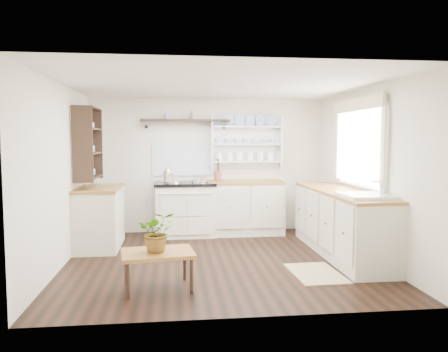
{
  "coord_description": "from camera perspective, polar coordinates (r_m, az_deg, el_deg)",
  "views": [
    {
      "loc": [
        -0.59,
        -5.65,
        1.59
      ],
      "look_at": [
        0.08,
        0.25,
        1.1
      ],
      "focal_mm": 35.0,
      "sensor_mm": 36.0,
      "label": 1
    }
  ],
  "objects": [
    {
      "name": "floor",
      "position": [
        5.9,
        -0.52,
        -10.92
      ],
      "size": [
        4.0,
        3.8,
        0.01
      ],
      "primitive_type": "cube",
      "color": "black",
      "rests_on": "ground"
    },
    {
      "name": "wall_back",
      "position": [
        7.59,
        -2.03,
        1.39
      ],
      "size": [
        4.0,
        0.02,
        2.3
      ],
      "primitive_type": "cube",
      "color": "silver",
      "rests_on": "ground"
    },
    {
      "name": "wall_right",
      "position": [
        6.23,
        18.08,
        0.43
      ],
      "size": [
        0.02,
        3.8,
        2.3
      ],
      "primitive_type": "cube",
      "color": "silver",
      "rests_on": "ground"
    },
    {
      "name": "wall_left",
      "position": [
        5.84,
        -20.44,
        0.1
      ],
      "size": [
        0.02,
        3.8,
        2.3
      ],
      "primitive_type": "cube",
      "color": "silver",
      "rests_on": "ground"
    },
    {
      "name": "ceiling",
      "position": [
        5.73,
        -0.54,
        11.84
      ],
      "size": [
        4.0,
        3.8,
        0.01
      ],
      "primitive_type": "cube",
      "color": "white",
      "rests_on": "wall_back"
    },
    {
      "name": "window",
      "position": [
        6.33,
        17.19,
        4.28
      ],
      "size": [
        0.08,
        1.55,
        1.22
      ],
      "color": "white",
      "rests_on": "wall_right"
    },
    {
      "name": "aga_cooker",
      "position": [
        7.31,
        -5.09,
        -4.23
      ],
      "size": [
        1.0,
        0.69,
        0.92
      ],
      "color": "silver",
      "rests_on": "floor"
    },
    {
      "name": "back_cabinets",
      "position": [
        7.44,
        2.8,
        -4.02
      ],
      "size": [
        1.27,
        0.63,
        0.9
      ],
      "color": "beige",
      "rests_on": "floor"
    },
    {
      "name": "right_cabinets",
      "position": [
        6.29,
        15.04,
        -5.79
      ],
      "size": [
        0.62,
        2.43,
        0.9
      ],
      "color": "beige",
      "rests_on": "floor"
    },
    {
      "name": "belfast_sink",
      "position": [
        5.56,
        17.96,
        -3.69
      ],
      "size": [
        0.55,
        0.6,
        0.45
      ],
      "color": "white",
      "rests_on": "right_cabinets"
    },
    {
      "name": "left_cabinets",
      "position": [
        6.74,
        -15.94,
        -5.11
      ],
      "size": [
        0.62,
        1.13,
        0.9
      ],
      "color": "beige",
      "rests_on": "floor"
    },
    {
      "name": "plate_rack",
      "position": [
        7.62,
        2.88,
        4.45
      ],
      "size": [
        1.2,
        0.22,
        0.9
      ],
      "color": "white",
      "rests_on": "wall_back"
    },
    {
      "name": "high_shelf",
      "position": [
        7.44,
        -5.07,
        7.16
      ],
      "size": [
        1.5,
        0.29,
        0.16
      ],
      "color": "black",
      "rests_on": "wall_back"
    },
    {
      "name": "left_shelving",
      "position": [
        6.67,
        -17.34,
        4.16
      ],
      "size": [
        0.28,
        0.8,
        1.05
      ],
      "primitive_type": "cube",
      "color": "black",
      "rests_on": "wall_left"
    },
    {
      "name": "kettle",
      "position": [
        7.12,
        -7.35,
        0.21
      ],
      "size": [
        0.17,
        0.17,
        0.21
      ],
      "primitive_type": null,
      "color": "silver",
      "rests_on": "aga_cooker"
    },
    {
      "name": "utensil_crock",
      "position": [
        7.39,
        -0.85,
        0.03
      ],
      "size": [
        0.13,
        0.13,
        0.15
      ],
      "primitive_type": "cylinder",
      "color": "brown",
      "rests_on": "back_cabinets"
    },
    {
      "name": "center_table",
      "position": [
        4.77,
        -8.65,
        -10.26
      ],
      "size": [
        0.82,
        0.64,
        0.41
      ],
      "rotation": [
        0.0,
        0.0,
        0.14
      ],
      "color": "brown",
      "rests_on": "floor"
    },
    {
      "name": "potted_plant",
      "position": [
        4.71,
        -8.69,
        -7.19
      ],
      "size": [
        0.43,
        0.38,
        0.43
      ],
      "primitive_type": "imported",
      "rotation": [
        0.0,
        0.0,
        0.13
      ],
      "color": "#3F7233",
      "rests_on": "center_table"
    },
    {
      "name": "floor_rug",
      "position": [
        5.43,
        11.88,
        -12.34
      ],
      "size": [
        0.58,
        0.87,
        0.02
      ],
      "primitive_type": "cube",
      "rotation": [
        0.0,
        0.0,
        0.04
      ],
      "color": "#7E6549",
      "rests_on": "floor"
    }
  ]
}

